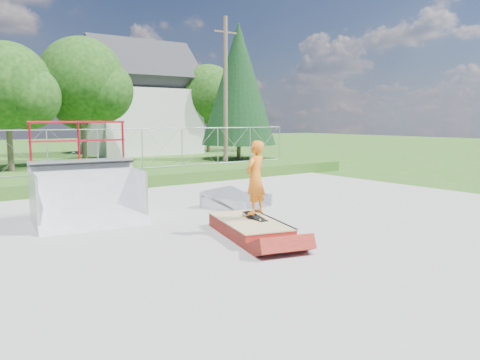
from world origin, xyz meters
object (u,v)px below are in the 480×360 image
at_px(quarter_pipe, 88,173).
at_px(flat_bank_ramp, 237,200).
at_px(grind_box, 249,228).
at_px(skater, 255,181).

relative_size(quarter_pipe, flat_bank_ramp, 1.55).
bearing_deg(grind_box, flat_bank_ramp, 73.59).
height_order(grind_box, quarter_pipe, quarter_pipe).
bearing_deg(skater, quarter_pipe, -72.01).
bearing_deg(flat_bank_ramp, grind_box, -141.46).
bearing_deg(flat_bank_ramp, quarter_pipe, 153.98).
height_order(quarter_pipe, flat_bank_ramp, quarter_pipe).
distance_m(grind_box, flat_bank_ramp, 3.53).
xyz_separation_m(grind_box, quarter_pipe, (-2.57, 3.47, 1.14)).
distance_m(quarter_pipe, skater, 4.40).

